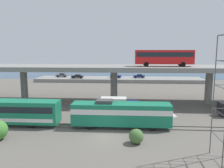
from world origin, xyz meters
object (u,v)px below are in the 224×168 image
object	(u,v)px
parked_car_0	(77,76)
parked_car_3	(62,75)
train_locomotive	(126,113)
parked_car_1	(116,76)
transit_bus_on_overpass	(164,56)
parked_car_2	(139,76)
service_truck_east	(118,105)

from	to	relation	value
parked_car_0	parked_car_3	size ratio (longest dim) A/B	1.02
train_locomotive	parked_car_3	bearing A→B (deg)	115.79
parked_car_3	parked_car_1	bearing A→B (deg)	175.76
transit_bus_on_overpass	parked_car_2	world-z (taller)	transit_bus_on_overpass
transit_bus_on_overpass	parked_car_1	xyz separation A→B (m)	(-11.85, 35.43, -8.19)
train_locomotive	parked_car_2	world-z (taller)	train_locomotive
parked_car_1	parked_car_2	xyz separation A→B (m)	(8.88, 0.56, 0.00)
service_truck_east	parked_car_2	distance (m)	44.67
service_truck_east	transit_bus_on_overpass	bearing A→B (deg)	41.83
service_truck_east	parked_car_1	size ratio (longest dim) A/B	1.65
train_locomotive	parked_car_3	distance (m)	57.88
transit_bus_on_overpass	train_locomotive	bearing A→B (deg)	-117.39
train_locomotive	parked_car_2	bearing A→B (deg)	84.57
train_locomotive	service_truck_east	world-z (taller)	train_locomotive
service_truck_east	parked_car_0	world-z (taller)	service_truck_east
service_truck_east	parked_car_0	distance (m)	45.00
train_locomotive	service_truck_east	xyz separation A→B (m)	(-1.38, 6.87, -0.56)
train_locomotive	parked_car_0	xyz separation A→B (m)	(-18.16, 48.62, -0.16)
service_truck_east	parked_car_2	bearing A→B (deg)	81.97
train_locomotive	service_truck_east	bearing A→B (deg)	101.33
service_truck_east	parked_car_2	world-z (taller)	service_truck_east
parked_car_0	parked_car_2	xyz separation A→B (m)	(23.02, 2.48, 0.00)
service_truck_east	parked_car_3	size ratio (longest dim) A/B	1.61
parked_car_1	service_truck_east	bearing A→B (deg)	-86.54
parked_car_0	service_truck_east	bearing A→B (deg)	111.89
train_locomotive	transit_bus_on_overpass	distance (m)	18.82
parked_car_0	parked_car_3	distance (m)	7.85
parked_car_1	transit_bus_on_overpass	bearing A→B (deg)	-71.51
parked_car_1	parked_car_3	distance (m)	21.22
parked_car_0	parked_car_3	bearing A→B (deg)	-26.44
train_locomotive	parked_car_2	distance (m)	51.34
service_truck_east	parked_car_1	world-z (taller)	service_truck_east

